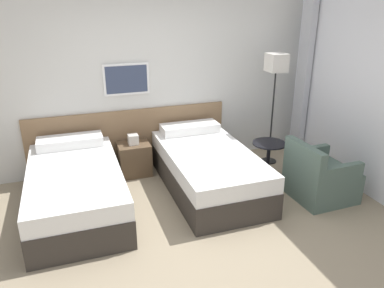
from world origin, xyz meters
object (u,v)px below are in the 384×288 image
Objects in this scene: nightstand at (134,158)px; side_table at (268,154)px; bed_near_door at (76,188)px; bed_near_window at (208,169)px; floor_lamp at (276,71)px; armchair at (319,179)px.

side_table is at bearing -25.42° from nightstand.
bed_near_door is 1.00× the size of bed_near_window.
floor_lamp reaches higher than armchair.
bed_near_window is at bearing 0.00° from bed_near_door.
side_table is at bearing 29.24° from armchair.
floor_lamp is 2.94× the size of side_table.
floor_lamp reaches higher than bed_near_door.
side_table is (2.57, -0.07, 0.12)m from bed_near_door.
bed_near_door is at bearing 180.00° from bed_near_window.
bed_near_window is (1.70, 0.00, 0.00)m from bed_near_door.
floor_lamp is at bearing -7.02° from nightstand.
bed_near_window reaches higher than nightstand.
bed_near_door is 3.18m from floor_lamp.
bed_near_door is at bearing -138.45° from nightstand.
bed_near_door reaches higher than side_table.
floor_lamp is (1.23, 0.50, 1.15)m from bed_near_window.
side_table is at bearing -122.26° from floor_lamp.
side_table is at bearing -4.31° from bed_near_window.
armchair is at bearing -29.31° from bed_near_window.
floor_lamp is 1.23m from side_table.
side_table is (1.72, -0.82, 0.16)m from nightstand.
bed_near_door is 1.19× the size of floor_lamp.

